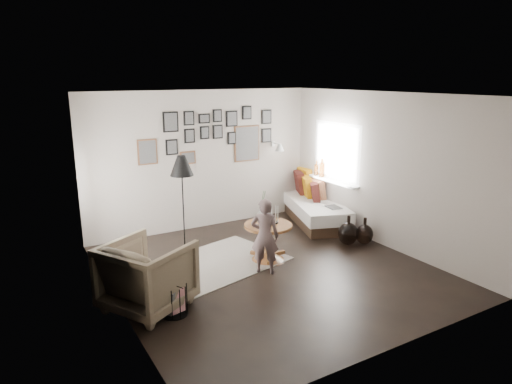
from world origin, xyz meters
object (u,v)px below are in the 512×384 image
daybed (312,206)px  armchair (147,275)px  magazine_basket (174,300)px  floor_lamp (182,169)px  demijohn_large (348,233)px  vase (263,215)px  child (265,236)px  demijohn_small (364,234)px  pedestal_table (268,243)px

daybed → armchair: daybed is taller
armchair → magazine_basket: size_ratio=2.34×
floor_lamp → demijohn_large: bearing=-24.4°
vase → demijohn_large: (1.63, -0.15, -0.56)m
daybed → child: bearing=-124.1°
magazine_basket → demijohn_large: size_ratio=0.79×
daybed → demijohn_large: (-0.27, -1.37, -0.11)m
child → magazine_basket: bearing=57.4°
vase → child: (-0.22, -0.40, -0.19)m
vase → child: size_ratio=0.47×
magazine_basket → daybed: bearing=29.6°
magazine_basket → child: bearing=17.1°
armchair → demijohn_small: armchair is taller
pedestal_table → daybed: daybed is taller
pedestal_table → magazine_basket: (-1.89, -0.87, -0.08)m
daybed → demijohn_large: bearing=-82.6°
armchair → child: size_ratio=0.85×
demijohn_small → vase: bearing=171.8°
pedestal_table → daybed: bearing=34.2°
pedestal_table → armchair: bearing=-165.5°
vase → armchair: 2.14m
floor_lamp → child: (0.71, -1.41, -0.82)m
vase → magazine_basket: (-1.81, -0.89, -0.57)m
demijohn_large → floor_lamp: bearing=155.6°
armchair → vase: bearing=-104.3°
armchair → demijohn_large: 3.69m
daybed → armchair: (-3.93, -1.78, 0.13)m
floor_lamp → pedestal_table: bearing=-45.7°
magazine_basket → demijohn_large: (3.44, 0.74, 0.01)m
vase → armchair: (-2.03, -0.57, -0.32)m
floor_lamp → child: 1.77m
demijohn_small → child: 2.15m
demijohn_large → demijohn_small: (0.27, -0.12, -0.02)m
vase → armchair: bearing=-164.4°
child → vase: bearing=-77.9°
daybed → magazine_basket: size_ratio=5.13×
pedestal_table → vase: size_ratio=1.40×
vase → daybed: size_ratio=0.25×
floor_lamp → magazine_basket: (-0.89, -1.90, -1.20)m
pedestal_table → floor_lamp: size_ratio=0.47×
pedestal_table → demijohn_large: 1.56m
pedestal_table → demijohn_large: (1.55, -0.13, -0.07)m
demijohn_small → magazine_basket: bearing=-170.5°
pedestal_table → demijohn_small: 1.83m
pedestal_table → child: size_ratio=0.66×
vase → magazine_basket: bearing=-153.8°
pedestal_table → floor_lamp: (-1.00, 1.02, 1.12)m
demijohn_large → child: 1.90m
daybed → floor_lamp: floor_lamp is taller
magazine_basket → demijohn_small: size_ratio=0.87×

